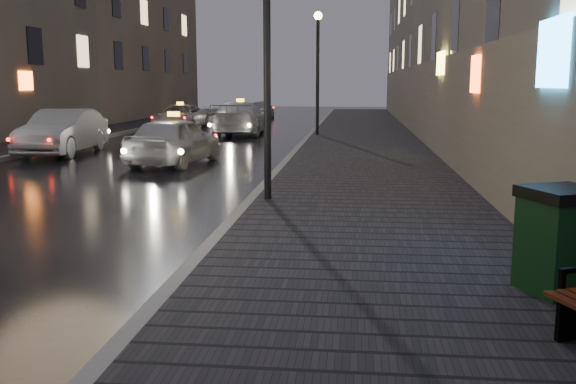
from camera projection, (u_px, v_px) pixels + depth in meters
name	position (u px, v px, depth m)	size (l,w,h in m)	color
ground	(25.00, 307.00, 7.00)	(120.00, 120.00, 0.00)	black
sidewalk	(364.00, 139.00, 27.17)	(4.60, 58.00, 0.15)	black
curb	(308.00, 138.00, 27.42)	(0.20, 58.00, 0.15)	slate
sidewalk_far	(79.00, 136.00, 28.48)	(2.40, 58.00, 0.15)	black
curb_far	(107.00, 136.00, 28.34)	(0.20, 58.00, 0.15)	slate
building_far_c	(118.00, 39.00, 45.71)	(6.00, 22.00, 11.00)	#6B6051
lamp_near	(267.00, 25.00, 12.10)	(0.36, 0.36, 5.28)	black
lamp_far	(318.00, 58.00, 27.78)	(0.36, 0.36, 5.28)	black
trash_bin	(561.00, 239.00, 6.96)	(0.99, 0.99, 1.16)	black
taxi_near	(174.00, 141.00, 19.09)	(1.69, 4.20, 1.43)	silver
car_left_mid	(63.00, 132.00, 21.82)	(1.61, 4.63, 1.52)	#A3A4AC
taxi_mid	(240.00, 118.00, 30.06)	(2.16, 5.31, 1.54)	silver
taxi_far	(180.00, 116.00, 34.23)	(2.11, 4.57, 1.27)	silver
car_far	(262.00, 109.00, 43.52)	(1.51, 3.75, 1.28)	#96959D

